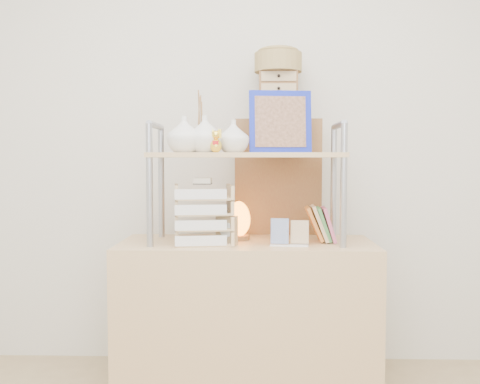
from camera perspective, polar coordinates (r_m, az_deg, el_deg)
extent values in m
cube|color=silver|center=(3.01, 0.86, 6.54)|extent=(3.40, 0.02, 2.60)
cube|color=tan|center=(2.63, 0.70, -13.46)|extent=(1.20, 0.50, 0.75)
cube|color=brown|center=(2.92, 3.99, -5.68)|extent=(0.45, 0.24, 1.35)
cylinder|color=#969AA4|center=(2.41, -9.62, 0.69)|extent=(0.03, 0.03, 0.55)
cylinder|color=#969AA4|center=(2.70, -8.39, 1.01)|extent=(0.03, 0.03, 0.55)
cylinder|color=#969AA4|center=(2.56, -9.03, 7.03)|extent=(0.03, 0.30, 0.03)
cylinder|color=#969AA4|center=(2.40, 11.00, 0.66)|extent=(0.03, 0.03, 0.55)
cylinder|color=#969AA4|center=(2.69, 9.96, 0.99)|extent=(0.03, 0.03, 0.55)
cylinder|color=#969AA4|center=(2.55, 10.52, 7.03)|extent=(0.03, 0.30, 0.03)
cube|color=tan|center=(2.51, 0.72, 3.96)|extent=(0.90, 0.34, 0.02)
imported|color=silver|center=(2.51, -5.98, 6.14)|extent=(0.16, 0.16, 0.17)
imported|color=silver|center=(2.52, -3.76, 6.18)|extent=(0.17, 0.17, 0.17)
imported|color=silver|center=(2.53, -0.71, 5.96)|extent=(0.15, 0.15, 0.15)
cylinder|color=#254EA3|center=(2.64, -4.10, 5.25)|extent=(0.07, 0.07, 0.10)
cube|color=#1222B0|center=(2.62, 4.32, 7.49)|extent=(0.31, 0.08, 0.30)
cube|color=brown|center=(2.61, 4.33, 7.51)|extent=(0.25, 0.06, 0.25)
cube|color=#CA587D|center=(2.55, 9.43, -3.43)|extent=(0.07, 0.12, 0.17)
cube|color=#50A151|center=(2.57, 8.88, -3.38)|extent=(0.07, 0.12, 0.17)
cube|color=tan|center=(2.55, 8.45, -3.43)|extent=(0.08, 0.13, 0.16)
cube|color=orange|center=(2.56, 7.91, -3.38)|extent=(0.08, 0.14, 0.16)
cube|color=tan|center=(2.51, -3.92, -5.34)|extent=(0.28, 0.26, 0.01)
cube|color=white|center=(2.39, -4.19, -5.22)|extent=(0.23, 0.04, 0.05)
cube|color=tan|center=(2.50, -3.93, -3.77)|extent=(0.28, 0.26, 0.01)
cube|color=white|center=(2.38, -4.19, -3.57)|extent=(0.23, 0.04, 0.05)
cube|color=tan|center=(2.49, -3.93, -2.19)|extent=(0.28, 0.26, 0.01)
cube|color=white|center=(2.37, -4.20, -1.91)|extent=(0.23, 0.04, 0.05)
cube|color=tan|center=(2.48, -3.94, -0.60)|extent=(0.28, 0.26, 0.01)
cube|color=white|center=(2.37, -4.21, -0.24)|extent=(0.23, 0.04, 0.05)
cube|color=beige|center=(2.46, -3.99, 1.17)|extent=(0.08, 0.08, 0.03)
cylinder|color=brown|center=(2.61, -0.15, -4.86)|extent=(0.11, 0.11, 0.02)
ellipsoid|color=orange|center=(2.60, -0.15, -2.82)|extent=(0.12, 0.12, 0.17)
cube|color=tan|center=(2.45, -1.42, -4.12)|extent=(0.10, 0.07, 0.13)
cylinder|color=white|center=(2.43, -1.45, -4.05)|extent=(0.06, 0.02, 0.07)
cube|color=white|center=(2.44, 5.27, -5.65)|extent=(0.18, 0.06, 0.01)
cube|color=navy|center=(2.43, 4.26, -4.17)|extent=(0.08, 0.03, 0.11)
cube|color=tan|center=(2.44, 6.38, -4.26)|extent=(0.08, 0.03, 0.10)
cube|color=brown|center=(2.88, 4.07, 10.16)|extent=(0.20, 0.15, 0.25)
cube|color=tan|center=(2.79, 4.14, 8.43)|extent=(0.18, 0.01, 0.05)
cube|color=tan|center=(2.80, 4.14, 9.71)|extent=(0.18, 0.01, 0.05)
cube|color=tan|center=(2.81, 4.15, 10.98)|extent=(0.18, 0.01, 0.05)
cube|color=tan|center=(2.82, 4.15, 12.24)|extent=(0.18, 0.01, 0.05)
cylinder|color=olive|center=(2.91, 4.09, 13.59)|extent=(0.25, 0.25, 0.10)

